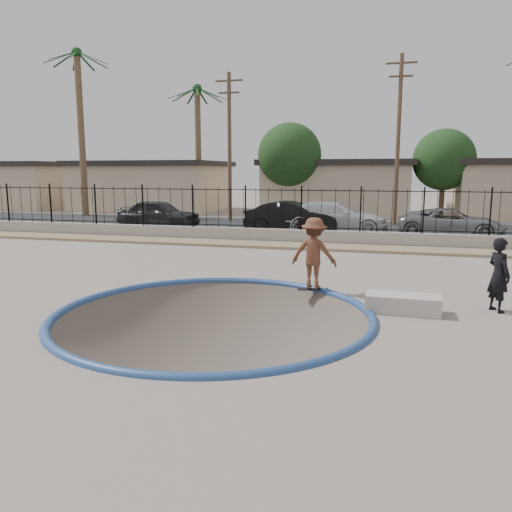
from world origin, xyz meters
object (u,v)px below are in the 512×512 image
object	(u,v)px
car_c	(333,217)
videographer	(499,275)
concrete_ledge	(403,304)
car_a	(159,214)
car_b	(293,217)
skateboard	(313,289)
skater	(314,257)
car_d	(451,223)

from	to	relation	value
car_c	videographer	bearing A→B (deg)	-162.80
concrete_ledge	car_a	bearing A→B (deg)	132.11
concrete_ledge	car_b	size ratio (longest dim) A/B	0.34
skateboard	car_c	distance (m)	12.53
videographer	concrete_ledge	distance (m)	2.22
skater	car_d	world-z (taller)	skater
car_b	car_c	bearing A→B (deg)	-77.98
videographer	car_d	world-z (taller)	videographer
skateboard	concrete_ledge	xyz separation A→B (m)	(2.21, -1.45, 0.14)
videographer	car_c	size ratio (longest dim) A/B	0.31
skateboard	car_b	bearing A→B (deg)	85.90
skateboard	car_a	size ratio (longest dim) A/B	0.18
concrete_ledge	car_a	distance (m)	18.70
skater	car_c	xyz separation A→B (m)	(-0.83, 12.48, -0.09)
skateboard	videographer	size ratio (longest dim) A/B	0.50
skateboard	car_b	size ratio (longest dim) A/B	0.18
skater	car_b	distance (m)	12.50
videographer	car_c	world-z (taller)	videographer
car_a	car_c	xyz separation A→B (m)	(9.49, 0.07, 0.02)
car_a	skater	bearing A→B (deg)	-138.22
skater	videographer	distance (m)	4.32
skateboard	car_b	distance (m)	12.52
concrete_ledge	skateboard	bearing A→B (deg)	146.67
skateboard	car_c	xyz separation A→B (m)	(-0.83, 12.48, 0.77)
skateboard	videographer	bearing A→B (deg)	-28.19
skater	skateboard	xyz separation A→B (m)	(0.00, -0.00, -0.86)
car_c	car_d	size ratio (longest dim) A/B	1.12
car_d	concrete_ledge	bearing A→B (deg)	174.77
videographer	car_a	bearing A→B (deg)	19.07
car_a	car_b	bearing A→B (deg)	-89.78
skateboard	car_b	world-z (taller)	car_b
videographer	car_b	bearing A→B (deg)	-0.10
car_a	car_b	xyz separation A→B (m)	(7.49, -0.24, 0.01)
car_a	skateboard	bearing A→B (deg)	-138.22
concrete_ledge	car_d	size ratio (longest dim) A/B	0.33
concrete_ledge	car_d	distance (m)	14.06
car_b	car_d	world-z (taller)	car_b
car_b	car_d	size ratio (longest dim) A/B	0.98
car_c	car_d	distance (m)	5.56
skater	videographer	world-z (taller)	skater
videographer	car_a	xyz separation A→B (m)	(-14.56, 13.23, -0.03)
skater	car_a	world-z (taller)	skater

